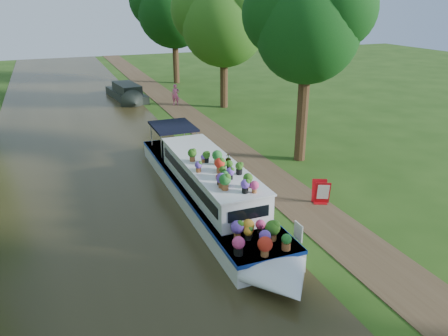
% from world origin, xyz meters
% --- Properties ---
extents(ground, '(100.00, 100.00, 0.00)m').
position_xyz_m(ground, '(0.00, 0.00, 0.00)').
color(ground, '#204110').
rests_on(ground, ground).
extents(canal_water, '(10.00, 100.00, 0.02)m').
position_xyz_m(canal_water, '(-6.00, 0.00, 0.01)').
color(canal_water, '#2C2613').
rests_on(canal_water, ground).
extents(towpath, '(2.20, 100.00, 0.03)m').
position_xyz_m(towpath, '(1.20, 0.00, 0.01)').
color(towpath, '#453420').
rests_on(towpath, ground).
extents(plant_boat, '(2.29, 13.52, 2.27)m').
position_xyz_m(plant_boat, '(-2.25, -0.43, 0.85)').
color(plant_boat, silver).
rests_on(plant_boat, canal_water).
extents(tree_near_overhang, '(5.52, 5.28, 8.99)m').
position_xyz_m(tree_near_overhang, '(3.79, 3.06, 6.60)').
color(tree_near_overhang, '#342111').
rests_on(tree_near_overhang, ground).
extents(tree_near_mid, '(6.90, 6.60, 9.40)m').
position_xyz_m(tree_near_mid, '(4.48, 15.08, 6.44)').
color(tree_near_mid, '#342111').
rests_on(tree_near_mid, ground).
extents(tree_near_far, '(7.59, 7.26, 10.30)m').
position_xyz_m(tree_near_far, '(3.98, 26.09, 7.05)').
color(tree_near_far, '#342111').
rests_on(tree_near_far, ground).
extents(second_boat, '(2.54, 6.76, 1.27)m').
position_xyz_m(second_boat, '(-1.75, 20.27, 0.52)').
color(second_boat, black).
rests_on(second_boat, canal_water).
extents(sandwich_board, '(0.65, 0.68, 0.94)m').
position_xyz_m(sandwich_board, '(1.93, -1.72, 0.45)').
color(sandwich_board, '#AD0C12').
rests_on(sandwich_board, towpath).
extents(pedestrian_pink, '(0.66, 0.53, 1.57)m').
position_xyz_m(pedestrian_pink, '(1.32, 16.91, 0.81)').
color(pedestrian_pink, pink).
rests_on(pedestrian_pink, towpath).
extents(verge_plant, '(0.43, 0.39, 0.43)m').
position_xyz_m(verge_plant, '(-0.60, 5.00, 0.22)').
color(verge_plant, '#295B1B').
rests_on(verge_plant, ground).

